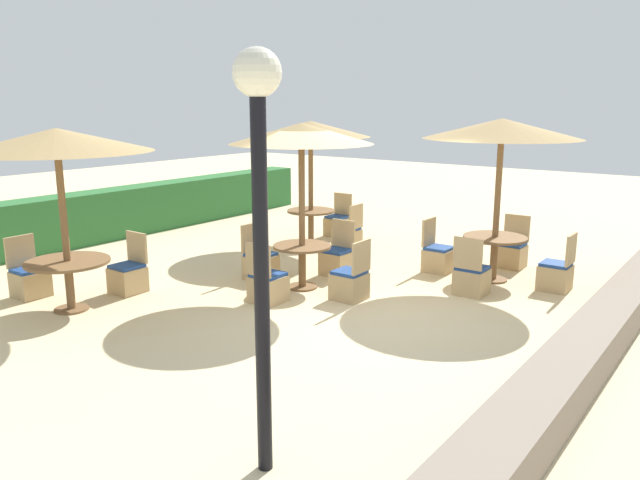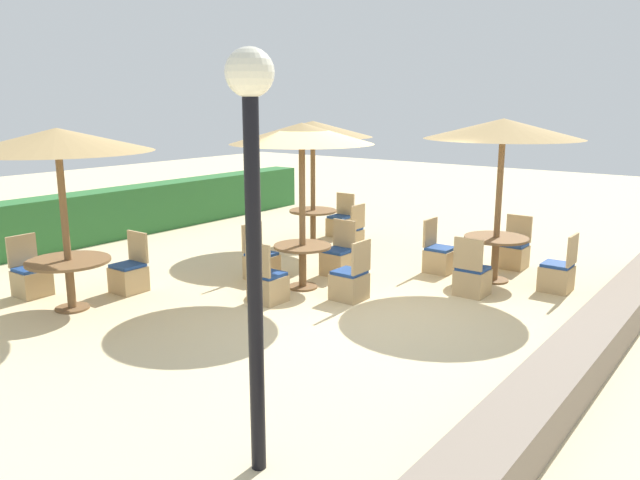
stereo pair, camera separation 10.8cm
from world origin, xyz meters
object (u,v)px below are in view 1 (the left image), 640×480
at_px(patio_chair_back_right_east, 338,224).
at_px(patio_chair_center_east, 337,260).
at_px(patio_chair_center_south, 350,283).
at_px(patio_chair_back_right_south, 348,237).
at_px(patio_chair_front_right_north, 438,257).
at_px(patio_chair_back_left_east, 128,276).
at_px(patio_chair_front_right_south, 556,274).
at_px(round_table_back_right, 311,218).
at_px(patio_chair_center_north, 260,264).
at_px(round_table_center, 302,256).
at_px(parasol_center, 301,135).
at_px(parasol_back_right, 311,130).
at_px(patio_chair_back_left_north, 30,280).
at_px(patio_chair_center_west, 267,285).
at_px(round_table_front_right, 495,246).
at_px(lamp_post, 259,183).
at_px(round_table_back_left, 68,270).
at_px(parasol_back_left, 56,141).
at_px(parasol_front_right, 502,130).
at_px(patio_chair_front_right_west, 471,278).
at_px(patio_chair_front_right_east, 512,253).

height_order(patio_chair_back_right_east, patio_chair_center_east, same).
relative_size(patio_chair_back_right_east, patio_chair_center_south, 1.00).
height_order(patio_chair_back_right_south, patio_chair_front_right_north, same).
height_order(patio_chair_back_left_east, patio_chair_front_right_south, same).
bearing_deg(round_table_back_right, patio_chair_center_east, -132.25).
bearing_deg(patio_chair_center_north, round_table_center, 90.52).
relative_size(parasol_center, patio_chair_center_east, 2.81).
distance_m(parasol_back_right, patio_chair_center_south, 4.41).
bearing_deg(patio_chair_front_right_north, parasol_back_right, -98.43).
height_order(patio_chair_back_left_north, patio_chair_center_west, same).
bearing_deg(round_table_front_right, lamp_post, -175.03).
bearing_deg(patio_chair_center_north, parasol_back_right, -160.45).
distance_m(round_table_back_left, patio_chair_front_right_south, 7.39).
relative_size(lamp_post, patio_chair_center_north, 3.57).
height_order(parasol_back_left, round_table_front_right, parasol_back_left).
bearing_deg(parasol_front_right, patio_chair_center_south, 149.23).
bearing_deg(round_table_back_left, parasol_front_right, -40.37).
xyz_separation_m(round_table_back_right, patio_chair_front_right_south, (-0.36, -5.15, -0.28)).
xyz_separation_m(round_table_back_right, patio_chair_back_right_east, (0.95, -0.03, -0.28)).
distance_m(round_table_back_left, parasol_center, 3.93).
bearing_deg(parasol_back_left, patio_chair_center_north, -21.33).
distance_m(patio_chair_back_left_north, patio_chair_back_right_south, 5.90).
relative_size(patio_chair_back_left_east, patio_chair_back_right_east, 1.00).
height_order(parasol_center, patio_chair_center_west, parasol_center).
distance_m(lamp_post, round_table_front_right, 6.65).
height_order(lamp_post, round_table_front_right, lamp_post).
distance_m(parasol_back_left, round_table_back_right, 5.79).
bearing_deg(patio_chair_center_south, round_table_back_right, 46.02).
bearing_deg(parasol_center, round_table_back_left, 144.81).
height_order(parasol_back_right, patio_chair_center_west, parasol_back_right).
relative_size(patio_chair_back_left_north, patio_chair_center_north, 1.00).
bearing_deg(lamp_post, round_table_front_right, 4.97).
distance_m(parasol_center, patio_chair_center_north, 2.35).
distance_m(round_table_front_right, patio_chair_front_right_north, 1.04).
bearing_deg(patio_chair_center_north, patio_chair_center_south, 88.88).
bearing_deg(patio_chair_back_left_north, parasol_back_left, 90.34).
xyz_separation_m(patio_chair_back_right_south, patio_chair_front_right_west, (-1.37, -3.23, 0.00)).
height_order(lamp_post, patio_chair_center_south, lamp_post).
bearing_deg(patio_chair_center_north, patio_chair_back_right_east, -165.79).
distance_m(patio_chair_front_right_west, patio_chair_center_south, 1.90).
distance_m(round_table_back_right, parasol_center, 3.74).
bearing_deg(patio_chair_center_east, patio_chair_back_left_north, 51.18).
xyz_separation_m(lamp_post, round_table_back_left, (1.32, 4.86, -1.76)).
bearing_deg(patio_chair_back_left_east, parasol_back_right, -92.71).
bearing_deg(patio_chair_center_east, parasol_back_right, -42.25).
height_order(patio_chair_front_right_south, patio_chair_front_right_west, same).
relative_size(patio_chair_front_right_west, patio_chair_front_right_east, 1.00).
bearing_deg(parasol_front_right, parasol_back_right, 84.21).
xyz_separation_m(patio_chair_center_west, patio_chair_center_north, (0.89, 0.94, 0.00)).
distance_m(parasol_front_right, patio_chair_front_right_west, 2.43).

